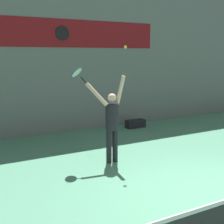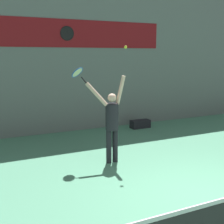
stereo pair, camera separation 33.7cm
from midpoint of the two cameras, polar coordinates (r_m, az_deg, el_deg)
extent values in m
plane|color=#4C8C6B|center=(6.12, 20.19, -15.03)|extent=(18.00, 18.00, 0.00)
cube|color=slate|center=(10.72, -3.82, 10.03)|extent=(18.00, 0.10, 5.00)
cube|color=maroon|center=(10.68, -3.74, 14.05)|extent=(5.55, 0.02, 0.89)
cylinder|color=black|center=(10.42, -7.27, 14.09)|extent=(0.42, 0.02, 0.42)
torus|color=black|center=(10.42, -7.27, 14.09)|extent=(0.47, 0.04, 0.47)
cube|color=black|center=(10.41, -7.26, 14.50)|extent=(0.02, 0.01, 0.17)
cylinder|color=black|center=(7.50, 0.71, -6.34)|extent=(0.13, 0.13, 0.81)
cylinder|color=black|center=(7.58, 1.86, -6.18)|extent=(0.13, 0.13, 0.81)
cylinder|color=black|center=(7.36, 1.31, -0.88)|extent=(0.31, 0.31, 0.63)
sphere|color=beige|center=(7.29, 1.33, 2.61)|extent=(0.20, 0.20, 0.20)
cylinder|color=beige|center=(7.32, 2.88, 3.99)|extent=(0.24, 0.22, 0.70)
cylinder|color=beige|center=(7.27, -1.50, 3.26)|extent=(0.48, 0.42, 0.57)
cylinder|color=black|center=(7.34, -3.83, 5.83)|extent=(0.12, 0.16, 0.16)
torus|color=#1E51A5|center=(7.43, -5.05, 7.21)|extent=(0.41, 0.39, 0.25)
cylinder|color=beige|center=(7.43, -5.05, 7.21)|extent=(0.34, 0.32, 0.21)
sphere|color=#CCDB2D|center=(7.31, 3.86, 11.75)|extent=(0.07, 0.07, 0.07)
cube|color=black|center=(11.17, 6.04, -2.19)|extent=(0.70, 0.32, 0.28)
camera|label=1|loc=(0.17, -88.68, 0.24)|focal=50.00mm
camera|label=2|loc=(0.17, 91.32, -0.24)|focal=50.00mm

